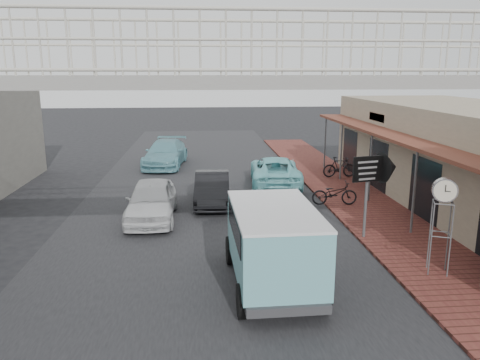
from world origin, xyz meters
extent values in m
plane|color=black|center=(0.00, 0.00, 0.00)|extent=(120.00, 120.00, 0.00)
cube|color=black|center=(0.00, 0.00, 0.01)|extent=(10.00, 60.00, 0.01)
cube|color=brown|center=(6.50, 3.00, 0.05)|extent=(3.00, 40.00, 0.10)
cube|color=brown|center=(7.70, 4.00, 2.90)|extent=(1.80, 18.00, 0.12)
cube|color=silver|center=(8.05, 7.50, 3.30)|extent=(0.08, 2.60, 0.90)
cube|color=#B21914|center=(8.05, 1.00, 3.30)|extent=(0.08, 2.20, 0.80)
cube|color=gray|center=(0.00, -4.00, 5.12)|extent=(14.00, 2.00, 0.24)
cube|color=beige|center=(0.00, -3.05, 5.79)|extent=(14.00, 0.08, 1.10)
cube|color=beige|center=(0.00, -4.95, 5.79)|extent=(14.00, 0.08, 1.10)
imported|color=silver|center=(-1.83, 3.53, 0.72)|extent=(1.72, 4.26, 1.45)
imported|color=black|center=(0.43, 5.39, 0.65)|extent=(1.52, 3.99, 1.30)
imported|color=#7FD7DC|center=(3.55, 8.56, 0.68)|extent=(2.70, 5.08, 1.36)
imported|color=#65A3AF|center=(-2.00, 13.61, 0.73)|extent=(2.60, 5.26, 1.47)
cylinder|color=black|center=(0.79, -0.81, 0.39)|extent=(0.29, 0.79, 0.79)
cylinder|color=black|center=(2.55, -0.77, 0.39)|extent=(0.29, 0.79, 0.79)
cylinder|color=black|center=(0.85, -3.84, 0.39)|extent=(0.29, 0.79, 0.79)
cylinder|color=black|center=(2.61, -3.81, 0.39)|extent=(0.29, 0.79, 0.79)
cube|color=#67ABB2|center=(1.71, -2.64, 1.33)|extent=(1.98, 3.64, 1.52)
cube|color=#67ABB2|center=(1.66, -0.56, 1.07)|extent=(1.84, 1.05, 1.01)
cube|color=black|center=(1.71, -2.64, 1.74)|extent=(2.01, 2.96, 0.56)
cube|color=silver|center=(1.71, -2.64, 2.11)|extent=(2.01, 3.64, 0.07)
imported|color=black|center=(5.30, 4.50, 0.57)|extent=(1.84, 0.74, 0.95)
imported|color=black|center=(7.00, 9.46, 0.62)|extent=(1.74, 0.58, 1.03)
cylinder|color=#59595B|center=(6.06, -1.81, 1.07)|extent=(0.04, 0.04, 1.94)
cylinder|color=#59595B|center=(6.49, -1.98, 1.07)|extent=(0.04, 0.04, 1.94)
cylinder|color=#59595B|center=(5.89, -2.23, 1.07)|extent=(0.04, 0.04, 1.94)
cylinder|color=#59595B|center=(6.31, -2.41, 1.07)|extent=(0.04, 0.04, 1.94)
cylinder|color=silver|center=(6.19, -2.11, 2.36)|extent=(0.66, 0.44, 0.63)
cylinder|color=beige|center=(6.14, -2.21, 2.36)|extent=(0.52, 0.23, 0.55)
cylinder|color=beige|center=(6.23, -2.00, 2.36)|extent=(0.52, 0.23, 0.55)
cylinder|color=#59595B|center=(5.20, 0.75, 1.41)|extent=(0.09, 0.09, 2.61)
cube|color=black|center=(5.21, 0.72, 2.35)|extent=(1.06, 0.31, 0.81)
cone|color=black|center=(5.95, 0.90, 2.35)|extent=(0.76, 1.09, 0.99)
cube|color=white|center=(5.17, 0.68, 2.31)|extent=(0.70, 0.18, 0.54)
camera|label=1|loc=(-0.04, -13.19, 5.30)|focal=35.00mm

